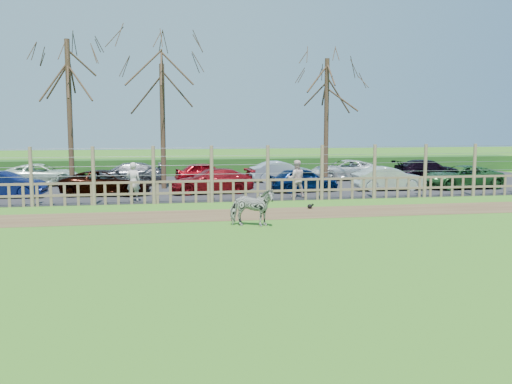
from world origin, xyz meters
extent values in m
plane|color=#57942F|center=(0.00, 0.00, 0.00)|extent=(120.00, 120.00, 0.00)
cube|color=brown|center=(0.00, 4.50, 0.01)|extent=(34.00, 2.80, 0.01)
cube|color=#232326|center=(0.00, 14.50, 0.02)|extent=(44.00, 13.00, 0.04)
cube|color=#1E4716|center=(0.00, 21.50, 0.55)|extent=(46.00, 2.00, 1.10)
cube|color=brown|center=(0.00, 8.00, 0.45)|extent=(30.00, 0.06, 0.10)
cube|color=brown|center=(0.00, 8.00, 0.95)|extent=(30.00, 0.06, 0.10)
cylinder|color=brown|center=(-7.50, 8.00, 1.25)|extent=(0.16, 0.16, 2.50)
cylinder|color=brown|center=(-5.00, 8.00, 1.25)|extent=(0.16, 0.16, 2.50)
cylinder|color=brown|center=(-2.50, 8.00, 1.25)|extent=(0.16, 0.16, 2.50)
cylinder|color=brown|center=(0.00, 8.00, 1.25)|extent=(0.16, 0.16, 2.50)
cylinder|color=brown|center=(2.50, 8.00, 1.25)|extent=(0.16, 0.16, 2.50)
cylinder|color=brown|center=(5.00, 8.00, 1.25)|extent=(0.16, 0.16, 2.50)
cylinder|color=brown|center=(7.50, 8.00, 1.25)|extent=(0.16, 0.16, 2.50)
cylinder|color=brown|center=(10.00, 8.00, 1.25)|extent=(0.16, 0.16, 2.50)
cylinder|color=brown|center=(12.50, 8.00, 1.25)|extent=(0.16, 0.16, 2.50)
cylinder|color=gray|center=(0.00, 8.00, 1.25)|extent=(30.00, 0.02, 0.02)
cylinder|color=gray|center=(0.00, 8.00, 1.65)|extent=(30.00, 0.02, 0.02)
cylinder|color=gray|center=(0.00, 8.00, 2.05)|extent=(30.00, 0.02, 0.02)
cylinder|color=gray|center=(0.00, 8.00, 2.40)|extent=(30.00, 0.02, 0.02)
cylinder|color=#3D2B1E|center=(-6.50, 12.50, 3.75)|extent=(0.26, 0.26, 7.50)
cylinder|color=#3D2B1E|center=(-2.00, 13.50, 3.25)|extent=(0.26, 0.26, 6.50)
cylinder|color=#3D2B1E|center=(7.00, 14.00, 3.50)|extent=(0.26, 0.26, 7.00)
imported|color=gray|center=(0.76, 1.96, 0.65)|extent=(1.68, 1.14, 1.30)
imported|color=beige|center=(-3.39, 8.71, 0.90)|extent=(0.71, 0.55, 1.72)
imported|color=beige|center=(4.02, 8.85, 0.90)|extent=(0.91, 0.75, 1.72)
sphere|color=black|center=(3.74, 5.45, 0.10)|extent=(0.19, 0.19, 0.19)
sphere|color=black|center=(3.86, 5.45, 0.17)|extent=(0.10, 0.10, 0.10)
imported|color=#0B1447|center=(-9.33, 11.06, 0.64)|extent=(3.73, 1.54, 1.20)
imported|color=black|center=(-4.73, 11.20, 0.64)|extent=(4.55, 2.56, 1.20)
imported|color=maroon|center=(0.29, 11.04, 0.64)|extent=(4.25, 1.99, 1.20)
imported|color=#04153F|center=(4.87, 10.88, 0.64)|extent=(3.67, 1.86, 1.20)
imported|color=#B5C4B9|center=(9.37, 10.77, 0.64)|extent=(3.65, 1.29, 1.20)
imported|color=#235526|center=(13.46, 10.85, 0.64)|extent=(4.42, 2.22, 1.20)
imported|color=silver|center=(-8.63, 16.10, 0.64)|extent=(4.37, 2.11, 1.20)
imported|color=#5C5C62|center=(-4.05, 16.06, 0.64)|extent=(4.15, 1.73, 1.20)
imported|color=#980811|center=(0.43, 15.77, 0.64)|extent=(3.65, 1.77, 1.20)
imported|color=#AEB8C7|center=(4.87, 15.87, 0.64)|extent=(3.69, 1.42, 1.20)
imported|color=silver|center=(8.89, 16.30, 0.64)|extent=(4.34, 2.04, 1.20)
imported|color=black|center=(13.98, 15.67, 0.64)|extent=(4.23, 1.94, 1.20)
camera|label=1|loc=(-2.39, -16.76, 3.48)|focal=40.00mm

